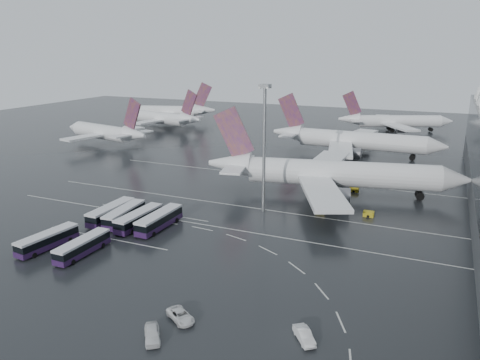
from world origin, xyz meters
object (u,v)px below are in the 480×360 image
at_px(airliner_main, 329,174).
at_px(van_curve_b, 152,334).
at_px(bus_row_far_a, 47,240).
at_px(gse_cart_belly_c, 321,209).
at_px(gse_cart_belly_a, 369,214).
at_px(van_curve_a, 181,316).
at_px(van_curve_c, 304,335).
at_px(bus_row_far_c, 82,246).
at_px(jet_remote_west, 106,133).
at_px(gse_cart_belly_e, 354,189).
at_px(bus_row_near_a, 111,212).
at_px(jet_remote_far, 172,112).
at_px(airliner_gate_b, 352,141).
at_px(bus_row_near_c, 139,218).
at_px(bus_row_near_d, 159,220).
at_px(jet_remote_mid, 165,119).
at_px(airliner_gate_c, 393,122).
at_px(bus_row_near_b, 124,214).
at_px(floodlight_mast, 264,134).

relative_size(airliner_main, van_curve_b, 13.31).
relative_size(bus_row_far_a, gse_cart_belly_c, 5.78).
bearing_deg(gse_cart_belly_a, gse_cart_belly_c, -174.76).
bearing_deg(van_curve_a, van_curve_c, -49.79).
xyz_separation_m(bus_row_far_c, van_curve_c, (43.35, -8.69, -0.87)).
relative_size(jet_remote_west, gse_cart_belly_e, 19.44).
bearing_deg(van_curve_c, bus_row_far_c, 131.12).
xyz_separation_m(airliner_main, bus_row_near_a, (-38.16, -36.63, -3.63)).
bearing_deg(jet_remote_far, airliner_gate_b, 140.48).
height_order(jet_remote_west, jet_remote_far, jet_remote_far).
relative_size(bus_row_near_c, van_curve_a, 2.60).
relative_size(bus_row_near_d, gse_cart_belly_a, 5.89).
xyz_separation_m(airliner_main, jet_remote_far, (-99.97, 87.78, -0.35)).
relative_size(bus_row_far_a, gse_cart_belly_a, 5.53).
height_order(jet_remote_mid, bus_row_far_c, jet_remote_mid).
bearing_deg(airliner_main, bus_row_far_c, -132.92).
height_order(airliner_gate_c, jet_remote_mid, jet_remote_mid).
xyz_separation_m(airliner_gate_b, bus_row_near_a, (-34.82, -84.42, -3.33)).
distance_m(bus_row_near_b, van_curve_a, 40.66).
height_order(airliner_main, bus_row_far_c, airliner_main).
distance_m(jet_remote_mid, bus_row_far_c, 135.04).
xyz_separation_m(jet_remote_mid, floodlight_mast, (81.24, -86.29, 12.99)).
height_order(jet_remote_west, bus_row_far_a, jet_remote_west).
bearing_deg(gse_cart_belly_a, airliner_main, 134.63).
xyz_separation_m(bus_row_near_c, floodlight_mast, (20.12, 19.11, 16.03)).
distance_m(airliner_gate_b, bus_row_near_a, 91.38).
bearing_deg(bus_row_far_c, van_curve_c, -101.32).
relative_size(airliner_gate_c, floodlight_mast, 1.70).
xyz_separation_m(airliner_gate_c, floodlight_mast, (-14.50, -121.08, 13.32)).
height_order(van_curve_a, van_curve_c, van_curve_c).
xyz_separation_m(airliner_gate_c, bus_row_far_c, (-35.64, -155.67, -2.84)).
bearing_deg(bus_row_near_c, gse_cart_belly_c, -51.20).
xyz_separation_m(van_curve_a, van_curve_b, (-1.03, -5.23, 0.12)).
bearing_deg(floodlight_mast, bus_row_far_a, -129.57).
relative_size(jet_remote_far, floodlight_mast, 1.58).
relative_size(gse_cart_belly_a, gse_cart_belly_c, 1.05).
xyz_separation_m(bus_row_near_b, van_curve_c, (46.66, -25.01, -0.98)).
bearing_deg(jet_remote_mid, gse_cart_belly_a, 152.73).
xyz_separation_m(jet_remote_mid, van_curve_a, (86.86, -131.91, -4.10)).
distance_m(jet_remote_west, gse_cart_belly_e, 99.40).
bearing_deg(airliner_gate_b, jet_remote_west, -166.56).
bearing_deg(bus_row_near_a, bus_row_near_b, -88.84).
xyz_separation_m(bus_row_near_b, bus_row_far_a, (-4.49, -16.75, -0.06)).
distance_m(bus_row_near_b, bus_row_near_c, 4.41).
distance_m(bus_row_near_d, floodlight_mast, 28.91).
height_order(gse_cart_belly_a, gse_cart_belly_e, gse_cart_belly_a).
bearing_deg(gse_cart_belly_a, jet_remote_mid, 142.26).
xyz_separation_m(van_curve_c, gse_cart_belly_e, (-6.25, 66.78, -0.14)).
height_order(gse_cart_belly_c, gse_cart_belly_e, gse_cart_belly_e).
height_order(jet_remote_far, van_curve_a, jet_remote_far).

